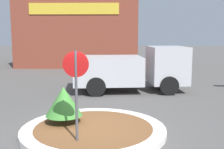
{
  "coord_description": "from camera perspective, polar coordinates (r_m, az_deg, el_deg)",
  "views": [
    {
      "loc": [
        0.75,
        -8.01,
        2.93
      ],
      "look_at": [
        0.48,
        2.54,
        1.38
      ],
      "focal_mm": 45.0,
      "sensor_mm": 36.0,
      "label": 1
    }
  ],
  "objects": [
    {
      "name": "ground_plane",
      "position": [
        8.56,
        -3.75,
        -11.7
      ],
      "size": [
        120.0,
        120.0,
        0.0
      ],
      "primitive_type": "plane",
      "color": "#514F4C"
    },
    {
      "name": "stop_sign",
      "position": [
        7.14,
        -7.31,
        -1.43
      ],
      "size": [
        0.66,
        0.07,
        2.52
      ],
      "color": "#4C4C51",
      "rests_on": "ground_plane"
    },
    {
      "name": "utility_truck",
      "position": [
        14.27,
        4.11,
        1.21
      ],
      "size": [
        5.83,
        2.88,
        2.27
      ],
      "rotation": [
        0.0,
        0.0,
        0.1
      ],
      "color": "#B2B2B7",
      "rests_on": "ground_plane"
    },
    {
      "name": "storefront_building",
      "position": [
        26.28,
        -6.63,
        8.14
      ],
      "size": [
        10.4,
        6.07,
        5.71
      ],
      "color": "brown",
      "rests_on": "ground_plane"
    },
    {
      "name": "traffic_island",
      "position": [
        8.53,
        -3.76,
        -11.16
      ],
      "size": [
        4.29,
        4.29,
        0.17
      ],
      "color": "silver",
      "rests_on": "ground_plane"
    },
    {
      "name": "island_shrub",
      "position": [
        8.82,
        -9.79,
        -5.37
      ],
      "size": [
        1.14,
        1.14,
        1.13
      ],
      "color": "brown",
      "rests_on": "traffic_island"
    }
  ]
}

